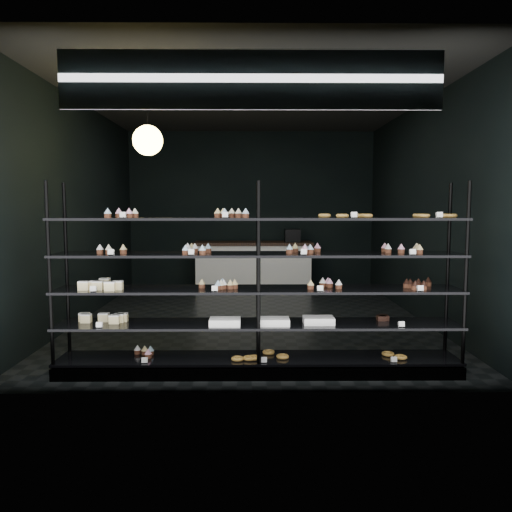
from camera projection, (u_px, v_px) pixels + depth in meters
room at (251, 212)px, 7.31m from camera, size 5.01×6.01×3.20m
display_shelf at (256, 311)px, 4.97m from camera, size 4.00×0.50×1.91m
signage at (251, 80)px, 4.28m from camera, size 3.30×0.05×0.50m
pendant_lamp at (148, 140)px, 5.89m from camera, size 0.35×0.35×0.91m
service_counter at (254, 266)px, 9.90m from camera, size 2.33×0.65×1.23m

